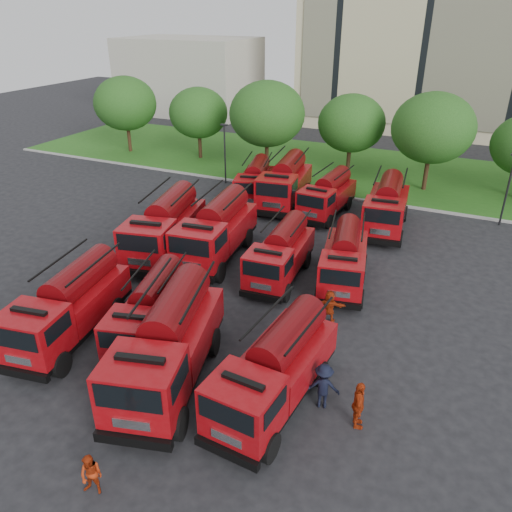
{
  "coord_description": "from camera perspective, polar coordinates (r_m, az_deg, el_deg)",
  "views": [
    {
      "loc": [
        10.17,
        -19.64,
        13.93
      ],
      "look_at": [
        -0.04,
        2.18,
        1.8
      ],
      "focal_mm": 35.0,
      "sensor_mm": 36.0,
      "label": 1
    }
  ],
  "objects": [
    {
      "name": "curb",
      "position": [
        41.29,
        9.4,
        6.75
      ],
      "size": [
        70.0,
        0.3,
        0.14
      ],
      "primitive_type": "cube",
      "color": "gray",
      "rests_on": "ground"
    },
    {
      "name": "lawn",
      "position": [
        48.78,
        12.16,
        9.61
      ],
      "size": [
        70.0,
        16.0,
        0.12
      ],
      "primitive_type": "cube",
      "color": "#1E5416",
      "rests_on": "ground"
    },
    {
      "name": "ground",
      "position": [
        26.14,
        -1.95,
        -5.5
      ],
      "size": [
        140.0,
        140.0,
        0.0
      ],
      "primitive_type": "plane",
      "color": "black",
      "rests_on": "ground"
    },
    {
      "name": "firefighter_5",
      "position": [
        25.08,
        8.24,
        -7.33
      ],
      "size": [
        1.65,
        0.92,
        1.68
      ],
      "primitive_type": "imported",
      "rotation": [
        0.0,
        0.0,
        3.31
      ],
      "color": "#94270B",
      "rests_on": "ground"
    },
    {
      "name": "tree_1",
      "position": [
        50.9,
        -6.61,
        15.94
      ],
      "size": [
        5.71,
        5.71,
        6.98
      ],
      "color": "#382314",
      "rests_on": "ground"
    },
    {
      "name": "fire_truck_9",
      "position": [
        38.72,
        3.35,
        8.4
      ],
      "size": [
        3.73,
        8.1,
        3.56
      ],
      "rotation": [
        0.0,
        0.0,
        0.14
      ],
      "color": "black",
      "rests_on": "ground"
    },
    {
      "name": "firefighter_0",
      "position": [
        19.12,
        -2.77,
        -20.08
      ],
      "size": [
        0.66,
        0.51,
        1.7
      ],
      "primitive_type": "imported",
      "rotation": [
        0.0,
        0.0,
        0.1
      ],
      "color": "#94270B",
      "rests_on": "ground"
    },
    {
      "name": "firefighter_4",
      "position": [
        30.79,
        -11.38,
        -0.75
      ],
      "size": [
        0.93,
        0.81,
        1.61
      ],
      "primitive_type": "imported",
      "rotation": [
        0.0,
        0.0,
        2.68
      ],
      "color": "black",
      "rests_on": "ground"
    },
    {
      "name": "fire_truck_0",
      "position": [
        24.46,
        -20.59,
        -5.3
      ],
      "size": [
        3.67,
        7.57,
        3.31
      ],
      "rotation": [
        0.0,
        0.0,
        0.17
      ],
      "color": "black",
      "rests_on": "ground"
    },
    {
      "name": "fire_truck_1",
      "position": [
        23.39,
        -11.89,
        -6.08
      ],
      "size": [
        3.81,
        6.83,
        2.95
      ],
      "rotation": [
        0.0,
        0.0,
        0.26
      ],
      "color": "black",
      "rests_on": "ground"
    },
    {
      "name": "side_building",
      "position": [
        75.79,
        -7.58,
        19.75
      ],
      "size": [
        18.0,
        12.0,
        10.0
      ],
      "primitive_type": "cube",
      "color": "#A7A294",
      "rests_on": "ground"
    },
    {
      "name": "fire_truck_11",
      "position": [
        35.34,
        14.7,
        5.57
      ],
      "size": [
        3.36,
        7.63,
        3.36
      ],
      "rotation": [
        0.0,
        0.0,
        0.11
      ],
      "color": "black",
      "rests_on": "ground"
    },
    {
      "name": "firefighter_3",
      "position": [
        20.43,
        7.53,
        -16.56
      ],
      "size": [
        1.37,
        0.92,
        1.94
      ],
      "primitive_type": "imported",
      "rotation": [
        0.0,
        0.0,
        3.37
      ],
      "color": "black",
      "rests_on": "ground"
    },
    {
      "name": "lamp_post_0",
      "position": [
        43.43,
        -3.58,
        11.96
      ],
      "size": [
        0.6,
        0.25,
        5.11
      ],
      "color": "black",
      "rests_on": "ground"
    },
    {
      "name": "tree_4",
      "position": [
        43.24,
        19.58,
        13.62
      ],
      "size": [
        6.55,
        6.55,
        8.01
      ],
      "color": "#382314",
      "rests_on": "ground"
    },
    {
      "name": "tree_2",
      "position": [
        45.79,
        1.28,
        15.92
      ],
      "size": [
        6.72,
        6.72,
        8.22
      ],
      "color": "#382314",
      "rests_on": "ground"
    },
    {
      "name": "tree_3",
      "position": [
        45.99,
        10.86,
        14.67
      ],
      "size": [
        5.88,
        5.88,
        7.19
      ],
      "color": "#382314",
      "rests_on": "ground"
    },
    {
      "name": "fire_truck_3",
      "position": [
        19.38,
        2.19,
        -12.75
      ],
      "size": [
        3.0,
        7.23,
        3.22
      ],
      "rotation": [
        0.0,
        0.0,
        -0.07
      ],
      "color": "black",
      "rests_on": "ground"
    },
    {
      "name": "firefighter_1",
      "position": [
        18.4,
        -17.93,
        -24.26
      ],
      "size": [
        0.82,
        0.55,
        1.54
      ],
      "primitive_type": "imported",
      "rotation": [
        0.0,
        0.0,
        0.2
      ],
      "color": "#94270B",
      "rests_on": "ground"
    },
    {
      "name": "fire_truck_6",
      "position": [
        27.95,
        2.85,
        0.33
      ],
      "size": [
        2.85,
        6.81,
        3.02
      ],
      "rotation": [
        0.0,
        0.0,
        0.08
      ],
      "color": "black",
      "rests_on": "ground"
    },
    {
      "name": "fire_truck_7",
      "position": [
        27.77,
        10.06,
        -0.27
      ],
      "size": [
        3.58,
        6.95,
        3.02
      ],
      "rotation": [
        0.0,
        0.0,
        0.21
      ],
      "color": "black",
      "rests_on": "ground"
    },
    {
      "name": "apartment_building",
      "position": [
        68.09,
        19.99,
        24.11
      ],
      "size": [
        30.0,
        14.18,
        25.0
      ],
      "color": "#C0AE8E",
      "rests_on": "ground"
    },
    {
      "name": "fire_truck_10",
      "position": [
        37.12,
        8.16,
        6.91
      ],
      "size": [
        2.77,
        6.75,
        3.01
      ],
      "rotation": [
        0.0,
        0.0,
        -0.07
      ],
      "color": "black",
      "rests_on": "ground"
    },
    {
      "name": "firefighter_2",
      "position": [
        19.87,
        11.35,
        -18.46
      ],
      "size": [
        0.98,
        1.31,
        1.98
      ],
      "primitive_type": "imported",
      "rotation": [
        0.0,
        0.0,
        1.88
      ],
      "color": "#94270B",
      "rests_on": "ground"
    },
    {
      "name": "tree_0",
      "position": [
        54.6,
        -14.72,
        16.51
      ],
      "size": [
        6.3,
        6.3,
        7.7
      ],
      "color": "#382314",
      "rests_on": "ground"
    },
    {
      "name": "fire_truck_2",
      "position": [
        20.55,
        -9.98,
        -9.84
      ],
      "size": [
        4.72,
        8.41,
        3.63
      ],
      "rotation": [
        0.0,
        0.0,
        0.26
      ],
      "color": "black",
      "rests_on": "ground"
    },
    {
      "name": "fire_truck_4",
      "position": [
        31.04,
        -10.31,
        3.34
      ],
      "size": [
        4.42,
        8.39,
        3.64
      ],
      "rotation": [
        0.0,
        0.0,
        0.22
      ],
      "color": "black",
      "rests_on": "ground"
    },
    {
      "name": "fire_truck_5",
      "position": [
        30.19,
        -4.54,
        2.97
      ],
      "size": [
        3.7,
        8.19,
        3.6
      ],
      "rotation": [
        0.0,
        0.0,
        0.13
      ],
      "color": "black",
      "rests_on": "ground"
    },
    {
      "name": "fire_truck_8",
      "position": [
        39.63,
        -0.08,
        8.47
      ],
      "size": [
        3.91,
        6.98,
        3.02
      ],
      "rotation": [
        0.0,
        0.0,
        0.26
      ],
      "color": "black",
      "rests_on": "ground"
    },
    {
      "name": "lamp_post_1",
      "position": [
        38.5,
        26.88,
        7.17
      ],
      "size": [
        0.6,
        0.25,
        5.11
      ],
      "color": "black",
      "rests_on": "ground"
    }
  ]
}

